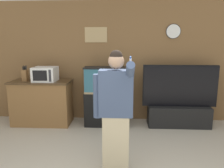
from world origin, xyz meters
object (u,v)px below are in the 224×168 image
Objects in this scene: tv_on_stand at (179,109)px; person_standing at (115,111)px; aquarium_on_stand at (107,97)px; microwave at (45,74)px; knife_block at (25,75)px; counter_island at (42,102)px.

tv_on_stand is 2.17m from person_standing.
microwave is at bearing -179.58° from aquarium_on_stand.
aquarium_on_stand is 0.75× the size of person_standing.
aquarium_on_stand is 0.82× the size of tv_on_stand.
knife_block is (-0.43, 0.01, -0.03)m from microwave.
knife_block is (-0.32, -0.02, 0.59)m from counter_island.
tv_on_stand reaches higher than microwave.
knife_block is 1.77m from aquarium_on_stand.
aquarium_on_stand is at bearing 97.94° from person_standing.
person_standing is at bearing -47.75° from microwave.
aquarium_on_stand is at bearing -0.10° from knife_block.
knife_block is 2.57m from person_standing.
knife_block reaches higher than aquarium_on_stand.
microwave is 0.28× the size of person_standing.
microwave is at bearing -1.65° from knife_block.
microwave is at bearing -15.38° from counter_island.
tv_on_stand is (1.49, 0.03, -0.25)m from aquarium_on_stand.
tv_on_stand reaches higher than knife_block.
microwave is 2.26m from person_standing.
counter_island is 0.82× the size of tv_on_stand.
microwave is 2.86m from tv_on_stand.
person_standing reaches higher than knife_block.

